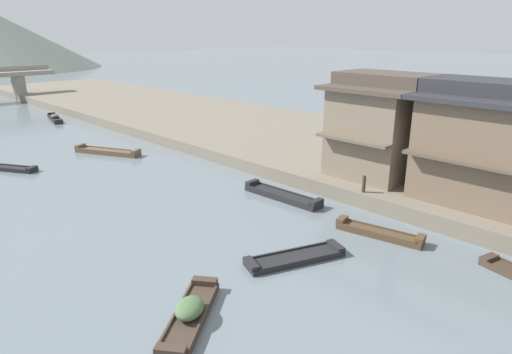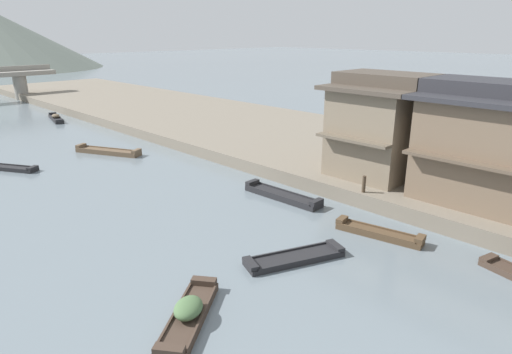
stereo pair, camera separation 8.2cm
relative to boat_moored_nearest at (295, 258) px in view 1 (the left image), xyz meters
name	(u,v)px [view 1 (the left image)]	position (x,y,z in m)	size (l,w,h in m)	color
riverbank_right	(273,133)	(15.99, 16.42, 0.30)	(18.00, 110.00, 0.87)	slate
boat_moored_nearest	(295,258)	(0.00, 0.00, 0.00)	(4.48, 2.65, 0.39)	#232326
boat_moored_second	(190,314)	(-5.71, -0.25, 0.15)	(3.94, 3.31, 0.77)	#423328
boat_moored_far	(282,196)	(5.09, 5.38, 0.05)	(1.25, 5.24, 0.55)	#232326
boat_midriver_drifting	(108,152)	(2.50, 21.89, 0.05)	(3.42, 5.46, 0.56)	brown
boat_midriver_upstream	(379,233)	(4.66, -1.26, 0.04)	(1.61, 4.24, 0.51)	brown
boat_upstream_distant	(2,168)	(-4.84, 23.16, 0.00)	(3.48, 5.05, 0.39)	#232326
boat_crossing_west	(55,118)	(5.01, 39.19, 0.09)	(2.00, 5.34, 0.68)	#232326
house_waterfront_second	(506,145)	(11.25, -4.22, 3.73)	(6.98, 8.39, 6.14)	#75604C
house_waterfront_tall	(382,125)	(11.18, 2.79, 3.75)	(6.85, 5.53, 6.14)	#7F705B
mooring_post_dock_mid	(364,184)	(7.34, 1.39, 1.21)	(0.20, 0.20, 0.94)	#473828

